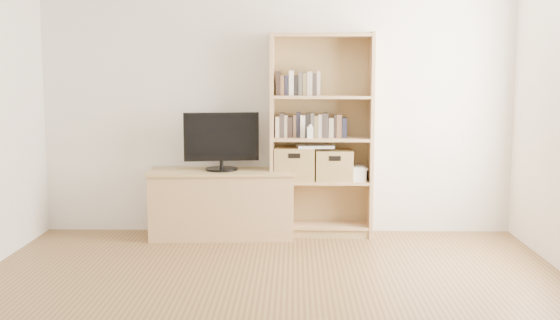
{
  "coord_description": "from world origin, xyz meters",
  "views": [
    {
      "loc": [
        0.17,
        -4.22,
        1.58
      ],
      "look_at": [
        0.04,
        1.9,
        0.78
      ],
      "focal_mm": 45.0,
      "sensor_mm": 36.0,
      "label": 1
    }
  ],
  "objects_px": {
    "bookshelf": "(321,135)",
    "baby_monitor": "(310,133)",
    "basket_right": "(334,165)",
    "laptop": "(315,146)",
    "television": "(221,141)",
    "basket_left": "(294,164)",
    "tv_stand": "(222,205)"
  },
  "relations": [
    {
      "from": "bookshelf",
      "to": "laptop",
      "type": "distance_m",
      "value": 0.12
    },
    {
      "from": "baby_monitor",
      "to": "basket_left",
      "type": "distance_m",
      "value": 0.35
    },
    {
      "from": "bookshelf",
      "to": "basket_right",
      "type": "xyz_separation_m",
      "value": [
        0.12,
        -0.01,
        -0.28
      ]
    },
    {
      "from": "basket_right",
      "to": "laptop",
      "type": "height_order",
      "value": "laptop"
    },
    {
      "from": "tv_stand",
      "to": "basket_left",
      "type": "xyz_separation_m",
      "value": [
        0.68,
        0.08,
        0.38
      ]
    },
    {
      "from": "tv_stand",
      "to": "baby_monitor",
      "type": "bearing_deg",
      "value": -4.99
    },
    {
      "from": "basket_right",
      "to": "laptop",
      "type": "relative_size",
      "value": 1.03
    },
    {
      "from": "tv_stand",
      "to": "basket_left",
      "type": "bearing_deg",
      "value": 3.37
    },
    {
      "from": "television",
      "to": "basket_right",
      "type": "relative_size",
      "value": 2.02
    },
    {
      "from": "laptop",
      "to": "bookshelf",
      "type": "bearing_deg",
      "value": 2.75
    },
    {
      "from": "tv_stand",
      "to": "basket_right",
      "type": "distance_m",
      "value": 1.12
    },
    {
      "from": "basket_right",
      "to": "laptop",
      "type": "xyz_separation_m",
      "value": [
        -0.18,
        -0.0,
        0.18
      ]
    },
    {
      "from": "baby_monitor",
      "to": "basket_right",
      "type": "height_order",
      "value": "baby_monitor"
    },
    {
      "from": "television",
      "to": "laptop",
      "type": "height_order",
      "value": "television"
    },
    {
      "from": "television",
      "to": "baby_monitor",
      "type": "relative_size",
      "value": 6.51
    },
    {
      "from": "laptop",
      "to": "basket_right",
      "type": "bearing_deg",
      "value": -5.67
    },
    {
      "from": "laptop",
      "to": "baby_monitor",
      "type": "bearing_deg",
      "value": -122.54
    },
    {
      "from": "bookshelf",
      "to": "laptop",
      "type": "xyz_separation_m",
      "value": [
        -0.06,
        -0.01,
        -0.1
      ]
    },
    {
      "from": "baby_monitor",
      "to": "basket_right",
      "type": "xyz_separation_m",
      "value": [
        0.23,
        0.1,
        -0.31
      ]
    },
    {
      "from": "television",
      "to": "baby_monitor",
      "type": "xyz_separation_m",
      "value": [
        0.83,
        -0.03,
        0.08
      ]
    },
    {
      "from": "tv_stand",
      "to": "basket_left",
      "type": "distance_m",
      "value": 0.78
    },
    {
      "from": "television",
      "to": "bookshelf",
      "type": "bearing_deg",
      "value": -5.1
    },
    {
      "from": "basket_right",
      "to": "basket_left",
      "type": "bearing_deg",
      "value": 177.67
    },
    {
      "from": "television",
      "to": "laptop",
      "type": "relative_size",
      "value": 2.07
    },
    {
      "from": "tv_stand",
      "to": "laptop",
      "type": "bearing_deg",
      "value": 1.26
    },
    {
      "from": "television",
      "to": "baby_monitor",
      "type": "distance_m",
      "value": 0.83
    },
    {
      "from": "television",
      "to": "baby_monitor",
      "type": "height_order",
      "value": "television"
    },
    {
      "from": "bookshelf",
      "to": "basket_right",
      "type": "relative_size",
      "value": 5.54
    },
    {
      "from": "bookshelf",
      "to": "baby_monitor",
      "type": "height_order",
      "value": "bookshelf"
    },
    {
      "from": "basket_left",
      "to": "basket_right",
      "type": "xyz_separation_m",
      "value": [
        0.37,
        -0.01,
        -0.01
      ]
    },
    {
      "from": "bookshelf",
      "to": "basket_right",
      "type": "distance_m",
      "value": 0.31
    },
    {
      "from": "basket_left",
      "to": "baby_monitor",
      "type": "bearing_deg",
      "value": -35.64
    }
  ]
}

